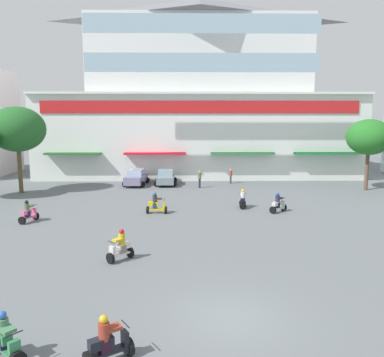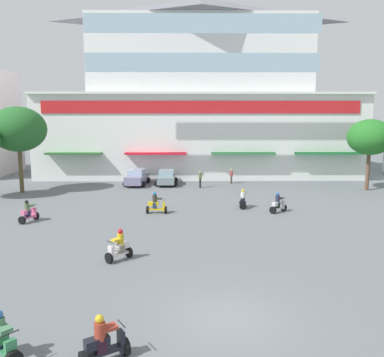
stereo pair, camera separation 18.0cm
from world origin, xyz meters
TOP-DOWN VIEW (x-y plane):
  - ground_plane at (0.00, 13.00)m, footprint 128.00×128.00m
  - colonial_building at (0.00, 36.02)m, footprint 36.73×16.42m
  - plaza_tree_2 at (-16.73, 23.54)m, footprint 4.97×4.95m
  - plaza_tree_3 at (15.64, 24.39)m, footprint 4.11×4.36m
  - parked_car_0 at (-6.63, 27.50)m, footprint 2.53×4.45m
  - parked_car_1 at (-3.62, 27.65)m, footprint 2.33×4.04m
  - scooter_rider_1 at (-3.68, 15.26)m, footprint 1.49×0.60m
  - scooter_rider_3 at (-3.76, -2.46)m, footprint 1.45×1.19m
  - scooter_rider_4 at (-11.97, 12.98)m, footprint 0.96×1.54m
  - scooter_rider_5 at (-4.72, 5.73)m, footprint 1.29×1.31m
  - scooter_rider_6 at (2.81, 16.97)m, footprint 0.66×1.36m
  - scooter_rider_7 at (5.19, 15.50)m, footprint 1.44×1.39m
  - scooter_rider_8 at (-6.68, -2.32)m, footprint 1.38×1.30m
  - pedestrian_0 at (3.15, 28.33)m, footprint 0.44×0.44m
  - pedestrian_1 at (-0.19, 25.76)m, footprint 0.45×0.45m

SIDE VIEW (x-z plane):
  - ground_plane at x=0.00m, z-range 0.00..0.00m
  - scooter_rider_3 at x=-3.76m, z-range -0.13..1.33m
  - scooter_rider_8 at x=-6.68m, z-range -0.13..1.34m
  - scooter_rider_7 at x=5.19m, z-range -0.14..1.35m
  - scooter_rider_6 at x=2.81m, z-range -0.13..1.35m
  - scooter_rider_4 at x=-11.97m, z-range -0.12..1.38m
  - scooter_rider_5 at x=-4.72m, z-range -0.14..1.41m
  - scooter_rider_1 at x=-3.68m, z-range -0.14..1.43m
  - parked_car_1 at x=-3.62m, z-range 0.00..1.53m
  - parked_car_0 at x=-6.63m, z-range 0.00..1.63m
  - pedestrian_0 at x=3.15m, z-range 0.12..1.69m
  - pedestrian_1 at x=-0.19m, z-range 0.13..1.83m
  - plaza_tree_3 at x=15.64m, z-range 1.66..8.37m
  - plaza_tree_2 at x=-16.73m, z-range 1.87..9.72m
  - colonial_building at x=0.00m, z-range -1.23..19.47m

